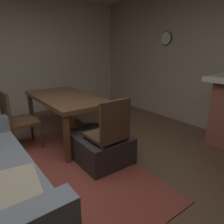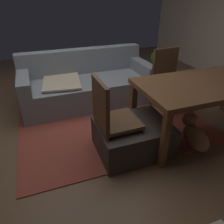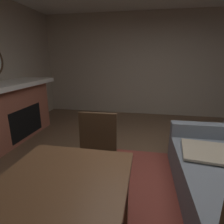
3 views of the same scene
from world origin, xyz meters
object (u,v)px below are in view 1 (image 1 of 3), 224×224
Objects in this scene: dining_table at (66,100)px; wall_clock at (166,38)px; ottoman_coffee_table at (99,147)px; dining_chair_west at (110,131)px; small_dog at (87,128)px; dining_chair_north at (15,118)px; tv_remote at (95,136)px.

wall_clock reaches higher than dining_table.
ottoman_coffee_table is 2.85m from wall_clock.
dining_chair_west is 3.30× the size of wall_clock.
dining_chair_west reaches higher than small_dog.
dining_chair_west is 1.78× the size of small_dog.
dining_table is 3.33× the size of small_dog.
ottoman_coffee_table is at bearing 109.91° from wall_clock.
dining_table is at bearing -89.55° from dining_chair_north.
wall_clock is (0.82, -2.25, 1.53)m from ottoman_coffee_table.
tv_remote is 0.81m from small_dog.
wall_clock reaches higher than small_dog.
dining_chair_north is at bearing 65.12° from tv_remote.
small_dog is (-0.27, -1.06, -0.33)m from dining_chair_north.
wall_clock is at bearing -93.09° from dining_chair_north.
small_dog is at bearing 5.69° from tv_remote.
tv_remote reaches higher than ottoman_coffee_table.
dining_chair_west is 2.78m from wall_clock.
wall_clock is (-0.17, -3.10, 1.19)m from dining_chair_north.
dining_chair_north is (1.25, 0.83, 0.00)m from dining_chair_west.
tv_remote is 2.82m from wall_clock.
dining_chair_west reaches higher than tv_remote.
dining_chair_west reaches higher than dining_table.
wall_clock is at bearing -42.94° from tv_remote.
wall_clock is (-0.17, -2.27, 1.05)m from dining_table.
dining_chair_west is 1.50m from dining_chair_north.
ottoman_coffee_table is 0.43m from dining_chair_west.
dining_chair_north is (0.98, 0.85, 0.34)m from ottoman_coffee_table.
tv_remote reaches higher than small_dog.
wall_clock is (0.83, -2.34, 1.33)m from tv_remote.
tv_remote is 0.17× the size of dining_chair_west.
dining_chair_west is at bearing -146.36° from dining_chair_north.
wall_clock reaches higher than dining_chair_west.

